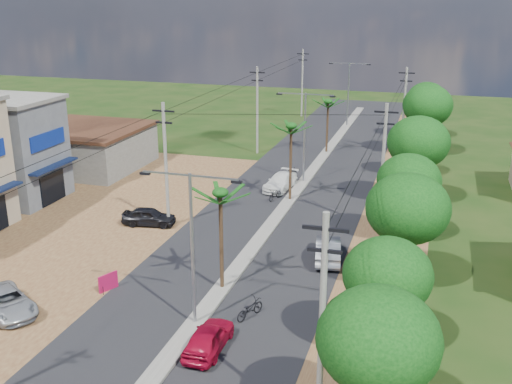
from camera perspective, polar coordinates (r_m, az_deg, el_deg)
ground at (r=31.16m, az=-5.82°, el=-12.48°), size 160.00×160.00×0.00m
road at (r=43.96m, az=1.68°, el=-2.88°), size 12.00×110.00×0.04m
median at (r=46.65m, az=2.66°, el=-1.52°), size 1.00×90.00×0.18m
dirt_lot_west at (r=44.42m, az=-19.92°, el=-3.80°), size 18.00×46.00×0.04m
dirt_shoulder_east at (r=42.69m, az=12.78°, el=-4.02°), size 5.00×90.00×0.03m
shophouse_grey at (r=51.90m, az=-22.75°, el=3.79°), size 9.00×6.40×8.30m
low_shed at (r=59.65m, az=-15.78°, el=4.10°), size 10.40×10.40×3.95m
tree_east_a at (r=21.82m, az=11.58°, el=-13.62°), size 4.40×4.40×6.37m
tree_east_b at (r=27.28m, az=12.42°, el=-7.75°), size 4.00×4.00×5.83m
tree_east_c at (r=33.46m, az=14.26°, el=-1.54°), size 4.60×4.60×6.83m
tree_east_d at (r=40.28m, az=14.36°, el=1.04°), size 4.20×4.20×6.13m
tree_east_e at (r=47.82m, az=15.22°, el=4.59°), size 4.80×4.80×7.14m
tree_east_f at (r=55.89m, az=15.06°, el=5.26°), size 3.80×3.80×5.52m
tree_east_g at (r=63.48m, az=16.03°, el=7.93°), size 5.00×5.00×7.38m
tree_east_h at (r=71.47m, az=15.94°, el=8.54°), size 4.40×4.40×6.52m
palm_median_near at (r=32.22m, az=-3.41°, el=-0.49°), size 2.00×2.00×6.15m
palm_median_mid at (r=46.91m, az=3.37°, el=5.97°), size 2.00×2.00×6.55m
palm_median_far at (r=62.42m, az=6.89°, el=8.36°), size 2.00×2.00×5.85m
streetlight_near at (r=29.01m, az=-6.12°, el=-4.33°), size 5.10×0.18×8.00m
streetlight_mid at (r=51.91m, az=4.67°, el=5.88°), size 5.10×0.18×8.00m
streetlight_far at (r=76.15m, az=8.80°, el=9.70°), size 5.10×0.18×8.00m
utility_pole_w_b at (r=42.13m, az=-8.59°, el=2.76°), size 1.60×0.24×9.00m
utility_pole_w_c at (r=62.19m, az=0.12°, el=7.98°), size 1.60×0.24×9.00m
utility_pole_w_d at (r=82.27m, az=4.43°, el=10.46°), size 1.60×0.24×9.00m
utility_pole_e_a at (r=21.89m, az=6.29°, el=-12.41°), size 1.60×0.24×9.00m
utility_pole_e_b at (r=42.19m, az=11.99°, el=2.59°), size 1.60×0.24×9.00m
utility_pole_e_c at (r=63.63m, az=13.91°, el=7.68°), size 1.60×0.24×9.00m
car_red_near at (r=28.79m, az=-4.54°, el=-13.74°), size 1.55×3.81×1.29m
car_silver_mid at (r=37.87m, az=6.88°, el=-5.46°), size 2.25×4.56×1.44m
car_white_far at (r=51.15m, az=2.35°, el=0.95°), size 2.44×4.74×1.32m
car_parked_silver at (r=34.28m, az=-22.63°, el=-9.70°), size 4.84×4.07×1.23m
car_parked_dark at (r=43.81m, az=-10.16°, el=-2.36°), size 4.05×2.16×1.31m
moto_rider_east at (r=31.35m, az=-0.60°, el=-11.10°), size 1.39×2.03×1.01m
moto_rider_west_a at (r=48.50m, az=1.83°, el=-0.25°), size 1.05×1.90×0.94m
moto_rider_west_b at (r=54.34m, az=3.58°, el=1.79°), size 0.58×1.65×0.97m
roadside_sign at (r=34.98m, az=-13.89°, el=-8.35°), size 0.60×1.19×1.05m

